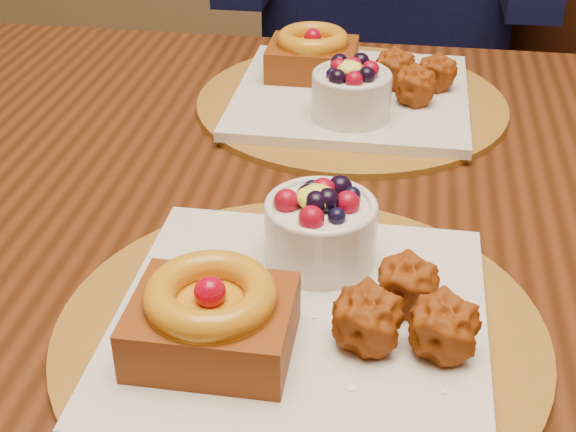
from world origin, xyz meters
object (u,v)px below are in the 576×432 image
object	(u,v)px
place_setting_far	(349,88)
chair_far	(475,102)
place_setting_near	(298,304)
dining_table	(329,257)

from	to	relation	value
place_setting_far	chair_far	xyz separation A→B (m)	(0.20, 0.52, -0.23)
place_setting_near	place_setting_far	bearing A→B (deg)	89.96
dining_table	chair_far	size ratio (longest dim) A/B	1.62
dining_table	place_setting_near	size ratio (longest dim) A/B	4.21
place_setting_near	place_setting_far	xyz separation A→B (m)	(0.00, 0.43, -0.00)
chair_far	place_setting_far	bearing A→B (deg)	-87.28
dining_table	place_setting_near	distance (m)	0.24
dining_table	place_setting_near	bearing A→B (deg)	-90.83
dining_table	place_setting_far	world-z (taller)	place_setting_far
dining_table	place_setting_far	xyz separation A→B (m)	(-0.00, 0.21, 0.10)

